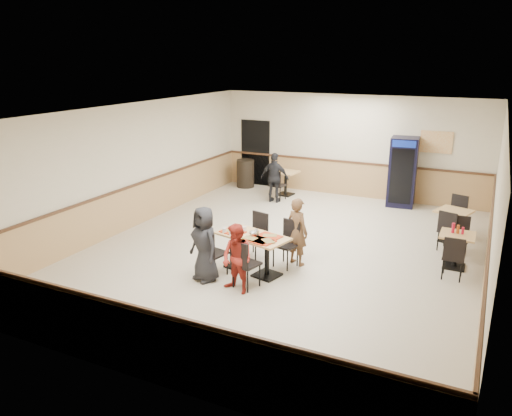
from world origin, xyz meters
The scene contains 20 objects.
ground centered at (0.00, 0.00, 0.00)m, with size 10.00×10.00×0.00m, color beige.
room_shell centered at (1.78, 2.55, 0.58)m, with size 10.00×10.00×10.00m.
main_table centered at (-0.14, -1.28, 0.50)m, with size 1.54×1.01×0.76m.
main_chairs centered at (-0.19, -1.27, 0.48)m, with size 1.60×1.90×0.96m.
diner_woman_left centered at (-0.78, -2.01, 0.72)m, with size 0.70×0.46×1.44m, color black.
diner_woman_right centered at (0.01, -2.20, 0.63)m, with size 0.62×0.48×1.27m, color maroon.
diner_man_opposite centered at (0.50, -0.56, 0.69)m, with size 0.51×0.33×1.39m, color brown.
lone_diner centered at (-1.71, 3.37, 0.72)m, with size 0.84×0.35×1.43m, color black.
tabletop_clutter centered at (-0.09, -1.37, 0.78)m, with size 1.26×0.71×0.12m.
side_table_near centered at (3.41, 0.65, 0.47)m, with size 0.66×0.66×0.70m.
side_table_near_chair_south centered at (3.41, 0.08, 0.44)m, with size 0.41×0.41×0.89m, color black, non-canonical shape.
side_table_near_chair_north centered at (3.41, 1.21, 0.44)m, with size 0.41×0.41×0.89m, color black, non-canonical shape.
side_table_far centered at (3.21, 2.15, 0.49)m, with size 0.87×0.87×0.74m.
side_table_far_chair_south centered at (3.21, 1.56, 0.47)m, with size 0.43×0.43×0.94m, color black, non-canonical shape.
side_table_far_chair_north centered at (3.21, 2.74, 0.47)m, with size 0.43×0.43×0.94m, color black, non-canonical shape.
condiment_caddy centered at (3.38, 0.70, 0.79)m, with size 0.23×0.06×0.20m.
back_table centered at (-1.71, 4.20, 0.49)m, with size 0.76×0.76×0.73m.
back_table_chair_lone centered at (-1.71, 3.61, 0.46)m, with size 0.43×0.43×0.93m, color black, non-canonical shape.
pepsi_cooler centered at (1.64, 4.59, 0.97)m, with size 0.79×0.80×1.93m.
trash_bin centered at (-3.25, 4.55, 0.44)m, with size 0.56×0.56×0.88m, color black.
Camera 1 is at (3.83, -9.38, 4.06)m, focal length 35.00 mm.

